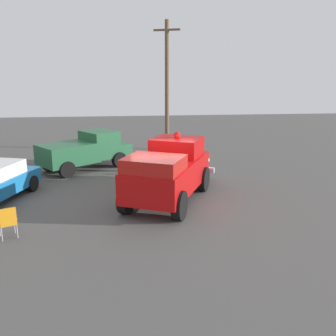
# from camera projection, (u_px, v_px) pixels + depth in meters

# --- Properties ---
(ground_plane) EXTENTS (60.00, 60.00, 0.00)m
(ground_plane) POSITION_uv_depth(u_px,v_px,m) (165.00, 204.00, 14.91)
(ground_plane) COLOR #514F4C
(vintage_fire_truck) EXTENTS (6.31, 4.50, 2.59)m
(vintage_fire_truck) POSITION_uv_depth(u_px,v_px,m) (170.00, 170.00, 15.22)
(vintage_fire_truck) COLOR black
(vintage_fire_truck) RESTS_ON ground
(parked_pickup) EXTENTS (4.34, 4.91, 1.90)m
(parked_pickup) POSITION_uv_depth(u_px,v_px,m) (85.00, 150.00, 20.09)
(parked_pickup) COLOR black
(parked_pickup) RESTS_ON ground
(lawn_chair_near_truck) EXTENTS (0.65, 0.65, 1.02)m
(lawn_chair_near_truck) POSITION_uv_depth(u_px,v_px,m) (196.00, 164.00, 18.84)
(lawn_chair_near_truck) COLOR #B7BABF
(lawn_chair_near_truck) RESTS_ON ground
(lawn_chair_by_car) EXTENTS (0.65, 0.65, 1.02)m
(lawn_chair_by_car) POSITION_uv_depth(u_px,v_px,m) (8.00, 221.00, 11.73)
(lawn_chair_by_car) COLOR #B7BABF
(lawn_chair_by_car) RESTS_ON ground
(spectator_seated) EXTENTS (0.64, 0.56, 1.29)m
(spectator_seated) POSITION_uv_depth(u_px,v_px,m) (196.00, 162.00, 18.69)
(spectator_seated) COLOR #383842
(spectator_seated) RESTS_ON ground
(spectator_standing) EXTENTS (0.28, 0.64, 1.68)m
(spectator_standing) POSITION_uv_depth(u_px,v_px,m) (193.00, 154.00, 19.30)
(spectator_standing) COLOR #2D334C
(spectator_standing) RESTS_ON ground
(utility_pole) EXTENTS (0.82, 1.59, 8.00)m
(utility_pole) POSITION_uv_depth(u_px,v_px,m) (167.00, 84.00, 24.30)
(utility_pole) COLOR brown
(utility_pole) RESTS_ON ground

